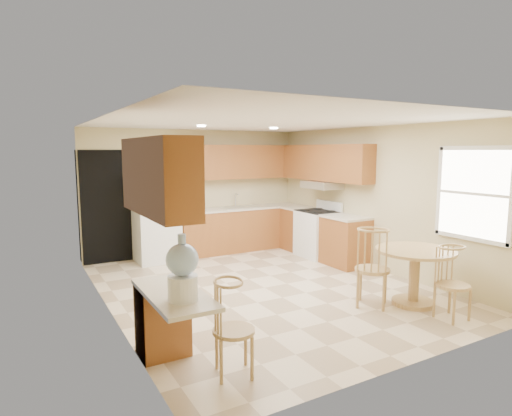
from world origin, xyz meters
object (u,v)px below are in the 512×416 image
stove (318,233)px  water_crock (183,271)px  chair_table_a (378,261)px  chair_desk (238,321)px  dining_table (415,268)px  chair_table_b (460,278)px  refrigerator (156,215)px

stove → water_crock: 5.06m
water_crock → stove: bearing=38.6°
chair_table_a → chair_desk: size_ratio=1.17×
stove → dining_table: 2.84m
chair_table_a → chair_table_b: bearing=-7.8°
stove → chair_table_b: stove is taller
dining_table → refrigerator: bearing=120.3°
stove → chair_desk: 4.80m
chair_table_a → water_crock: bearing=-120.8°
refrigerator → chair_desk: 4.59m
chair_desk → refrigerator: bearing=-171.3°
chair_table_a → chair_table_b: (0.53, -0.82, -0.09)m
chair_desk → water_crock: water_crock is taller
dining_table → chair_table_a: (-0.53, 0.15, 0.14)m
chair_table_b → water_crock: 3.45m
refrigerator → chair_desk: refrigerator is taller
stove → chair_table_b: (-0.52, -3.47, 0.08)m
stove → water_crock: bearing=-141.4°
refrigerator → chair_table_a: size_ratio=1.66×
refrigerator → chair_table_a: 4.28m
dining_table → chair_desk: (-2.95, -0.52, 0.04)m
dining_table → chair_table_b: chair_table_b is taller
refrigerator → chair_table_b: bearing=-63.4°
refrigerator → water_crock: (-1.05, -4.36, 0.16)m
dining_table → chair_table_a: bearing=164.2°
stove → dining_table: (-0.52, -2.79, 0.03)m
chair_table_b → refrigerator: bearing=-61.1°
stove → water_crock: water_crock is taller
stove → chair_desk: bearing=-136.3°
dining_table → chair_table_a: 0.57m
dining_table → chair_desk: bearing=-170.0°
water_crock → chair_table_b: bearing=-5.5°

